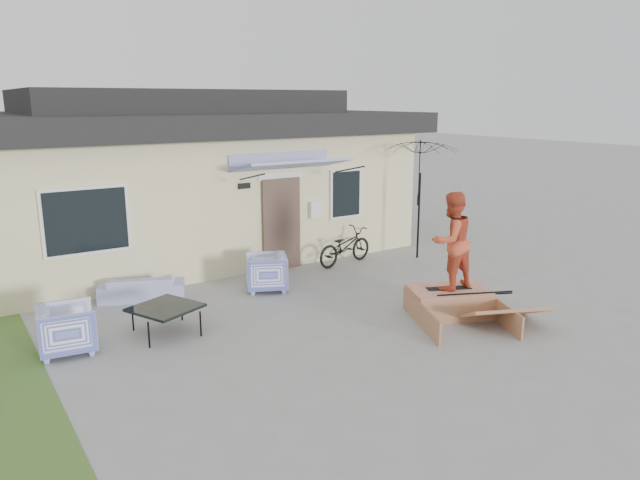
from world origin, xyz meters
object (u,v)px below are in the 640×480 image
skater (451,239)px  armchair_left (67,326)px  loveseat (142,284)px  coffee_table (166,320)px  patio_umbrella (420,188)px  skate_ramp (449,302)px  bicycle (345,242)px  skateboard (449,288)px  armchair_right (266,271)px

skater → armchair_left: bearing=-17.6°
loveseat → coffee_table: loveseat is taller
patio_umbrella → skate_ramp: (-2.25, -3.30, -1.52)m
loveseat → skate_ramp: loveseat is taller
bicycle → skateboard: size_ratio=2.03×
armchair_right → bicycle: size_ratio=0.50×
armchair_left → skater: bearing=-100.7°
coffee_table → bicycle: (5.00, 1.85, 0.29)m
skate_ramp → armchair_left: bearing=-174.8°
loveseat → coffee_table: bearing=106.5°
coffee_table → armchair_right: bearing=24.3°
bicycle → skate_ramp: size_ratio=0.89×
loveseat → skateboard: size_ratio=1.98×
armchair_left → armchair_right: 4.15m
coffee_table → skate_ramp: 5.00m
bicycle → skate_ramp: 3.83m
loveseat → coffee_table: 1.97m
armchair_right → coffee_table: armchair_right is taller
armchair_left → skater: 6.54m
armchair_right → armchair_left: bearing=-50.8°
patio_umbrella → skate_ramp: bearing=-124.3°
coffee_table → skate_ramp: size_ratio=0.52×
skater → bicycle: bearing=-95.2°
armchair_left → bicycle: size_ratio=0.51×
armchair_right → skateboard: bearing=59.7°
patio_umbrella → skater: size_ratio=1.25×
skate_ramp → skateboard: skateboard is taller
armchair_right → loveseat: bearing=-84.9°
loveseat → skateboard: loveseat is taller
skater → armchair_right: bearing=-54.6°
patio_umbrella → skate_ramp: size_ratio=1.18×
skateboard → coffee_table: bearing=-178.2°
patio_umbrella → skateboard: (-2.23, -3.25, -1.26)m
coffee_table → skate_ramp: (4.61, -1.95, -0.01)m
coffee_table → bicycle: 5.34m
coffee_table → skater: bearing=-22.4°
armchair_left → skate_ramp: (6.12, -2.05, -0.18)m
loveseat → armchair_left: bearing=69.6°
coffee_table → skateboard: (4.62, -1.91, 0.25)m
skater → loveseat: bearing=-40.6°
patio_umbrella → coffee_table: bearing=-168.9°
loveseat → coffee_table: (-0.20, -1.96, -0.08)m
armchair_left → bicycle: bicycle is taller
loveseat → armchair_left: (-1.71, -1.86, 0.10)m
coffee_table → bicycle: bicycle is taller
coffee_table → loveseat: bearing=84.3°
skate_ramp → skater: bearing=90.0°
skate_ramp → patio_umbrella: bearing=79.4°
armchair_left → armchair_right: bearing=-68.2°
skate_ramp → skater: size_ratio=1.06×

